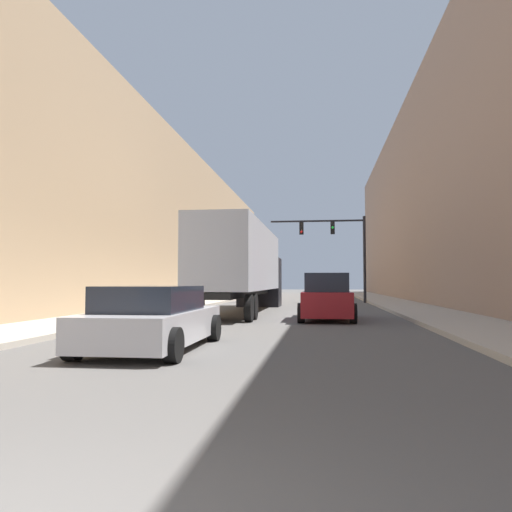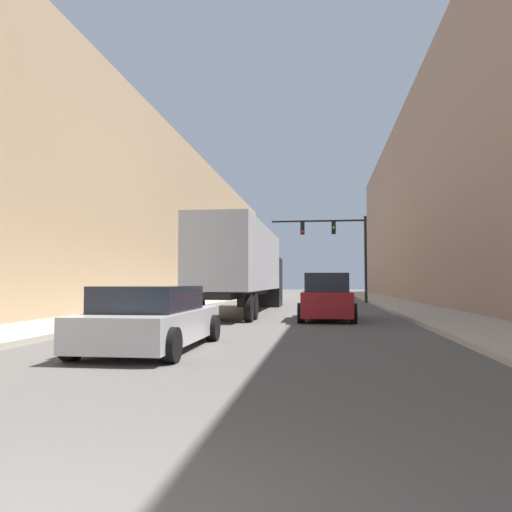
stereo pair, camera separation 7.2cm
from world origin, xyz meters
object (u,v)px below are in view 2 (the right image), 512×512
suv_car (327,298)px  traffic_signal_gantry (342,242)px  semi_truck (245,265)px  sedan_car (152,319)px

suv_car → traffic_signal_gantry: traffic_signal_gantry is taller
semi_truck → sedan_car: (0.11, -13.40, -1.62)m
traffic_signal_gantry → suv_car: bearing=-94.3°
semi_truck → suv_car: bearing=-47.4°
semi_truck → traffic_signal_gantry: size_ratio=2.10×
sedan_car → suv_car: suv_car is taller
semi_truck → sedan_car: bearing=-89.5°
suv_car → traffic_signal_gantry: (1.22, 16.40, 3.45)m
semi_truck → traffic_signal_gantry: 13.36m
traffic_signal_gantry → sedan_car: bearing=-101.0°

